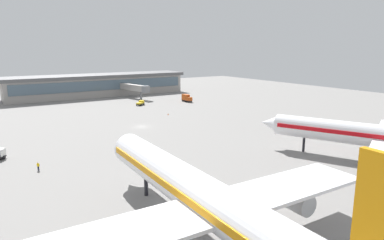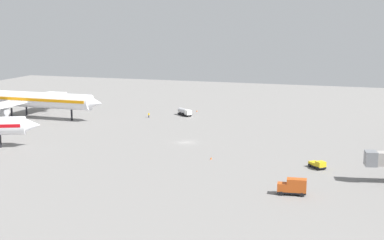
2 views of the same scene
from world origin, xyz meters
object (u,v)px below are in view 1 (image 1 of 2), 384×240
(airplane_taxiing, at_px, (384,137))
(catering_truck, at_px, (187,98))
(airplane_at_gate, at_px, (205,198))
(pushback_tractor, at_px, (141,103))
(ground_crew_worker, at_px, (38,166))
(safety_cone_mid_apron, at_px, (168,114))

(airplane_taxiing, xyz_separation_m, catering_truck, (-10.58, -94.40, -4.16))
(airplane_at_gate, bearing_deg, airplane_taxiing, -83.09)
(pushback_tractor, xyz_separation_m, ground_crew_worker, (50.27, 62.19, -0.12))
(airplane_at_gate, bearing_deg, catering_truck, -29.72)
(airplane_taxiing, distance_m, safety_cone_mid_apron, 72.50)
(airplane_taxiing, relative_size, safety_cone_mid_apron, 82.85)
(catering_truck, xyz_separation_m, safety_cone_mid_apron, (22.29, 23.07, -1.40))
(catering_truck, relative_size, pushback_tractor, 1.27)
(airplane_taxiing, relative_size, catering_truck, 8.61)
(airplane_taxiing, bearing_deg, airplane_at_gate, 71.09)
(airplane_at_gate, height_order, ground_crew_worker, airplane_at_gate)
(airplane_at_gate, relative_size, pushback_tractor, 12.54)
(catering_truck, bearing_deg, ground_crew_worker, -56.45)
(airplane_at_gate, distance_m, ground_crew_worker, 42.09)
(airplane_taxiing, height_order, safety_cone_mid_apron, airplane_taxiing)
(airplane_at_gate, relative_size, airplane_taxiing, 1.15)
(catering_truck, bearing_deg, pushback_tractor, -102.92)
(catering_truck, xyz_separation_m, ground_crew_worker, (71.85, 59.62, -0.85))
(airplane_taxiing, xyz_separation_m, safety_cone_mid_apron, (11.71, -71.33, -5.55))
(ground_crew_worker, xyz_separation_m, safety_cone_mid_apron, (-49.56, -36.55, -0.55))
(pushback_tractor, relative_size, safety_cone_mid_apron, 7.57)
(airplane_at_gate, height_order, catering_truck, airplane_at_gate)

